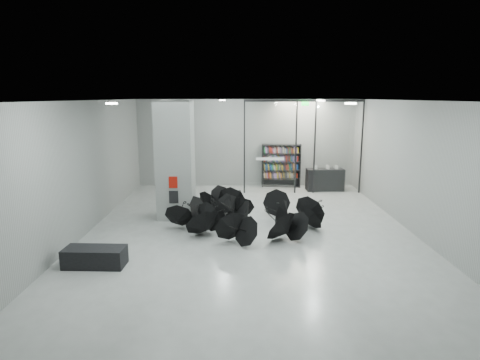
{
  "coord_description": "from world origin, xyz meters",
  "views": [
    {
      "loc": [
        -0.35,
        -11.55,
        4.11
      ],
      "look_at": [
        -0.3,
        1.5,
        1.4
      ],
      "focal_mm": 30.13,
      "sensor_mm": 36.0,
      "label": 1
    }
  ],
  "objects_px": {
    "bench": "(95,257)",
    "bookshelf": "(281,166)",
    "umbrella_cluster": "(239,219)",
    "column": "(175,160)",
    "shop_counter": "(325,180)"
  },
  "relations": [
    {
      "from": "shop_counter",
      "to": "umbrella_cluster",
      "type": "height_order",
      "value": "shop_counter"
    },
    {
      "from": "bookshelf",
      "to": "bench",
      "type": "bearing_deg",
      "value": -115.69
    },
    {
      "from": "column",
      "to": "bookshelf",
      "type": "xyz_separation_m",
      "value": [
        4.13,
        4.75,
        -1.01
      ]
    },
    {
      "from": "column",
      "to": "bookshelf",
      "type": "bearing_deg",
      "value": 49.02
    },
    {
      "from": "bench",
      "to": "bookshelf",
      "type": "relative_size",
      "value": 0.75
    },
    {
      "from": "umbrella_cluster",
      "to": "bookshelf",
      "type": "bearing_deg",
      "value": 72.03
    },
    {
      "from": "bench",
      "to": "umbrella_cluster",
      "type": "distance_m",
      "value": 4.62
    },
    {
      "from": "column",
      "to": "umbrella_cluster",
      "type": "relative_size",
      "value": 0.75
    },
    {
      "from": "column",
      "to": "umbrella_cluster",
      "type": "xyz_separation_m",
      "value": [
        2.17,
        -1.29,
        -1.7
      ]
    },
    {
      "from": "bench",
      "to": "umbrella_cluster",
      "type": "height_order",
      "value": "umbrella_cluster"
    },
    {
      "from": "bookshelf",
      "to": "shop_counter",
      "type": "bearing_deg",
      "value": -16.42
    },
    {
      "from": "bench",
      "to": "umbrella_cluster",
      "type": "bearing_deg",
      "value": 41.8
    },
    {
      "from": "bookshelf",
      "to": "shop_counter",
      "type": "relative_size",
      "value": 1.21
    },
    {
      "from": "column",
      "to": "bench",
      "type": "distance_m",
      "value": 4.79
    },
    {
      "from": "column",
      "to": "bench",
      "type": "relative_size",
      "value": 2.71
    }
  ]
}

